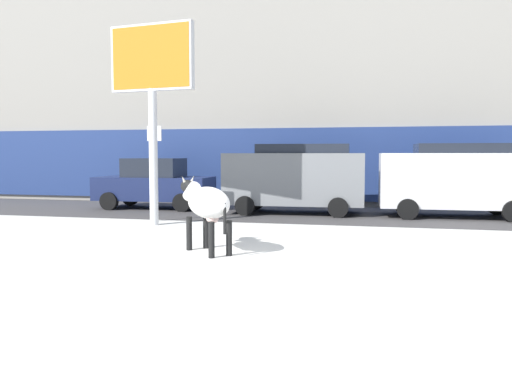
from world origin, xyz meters
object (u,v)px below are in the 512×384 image
object	(u,v)px
cow_holstein	(208,203)
pedestrian_near_billboard	(437,184)
car_white_van	(456,178)
street_sign	(155,165)
car_navy_sedan	(154,184)
billboard	(152,70)
car_grey_van	(295,177)

from	to	relation	value
cow_holstein	pedestrian_near_billboard	world-z (taller)	pedestrian_near_billboard
car_white_van	pedestrian_near_billboard	world-z (taller)	car_white_van
cow_holstein	street_sign	xyz separation A→B (m)	(-3.07, 4.28, 0.67)
car_navy_sedan	street_sign	size ratio (longest dim) A/B	1.51
billboard	car_white_van	xyz separation A→B (m)	(8.52, 3.84, -3.07)
billboard	car_navy_sedan	xyz separation A→B (m)	(-1.84, 4.14, -3.41)
cow_holstein	car_navy_sedan	size ratio (longest dim) A/B	0.39
pedestrian_near_billboard	billboard	bearing A→B (deg)	-140.12
car_grey_van	pedestrian_near_billboard	size ratio (longest dim) A/B	2.69
car_navy_sedan	car_white_van	size ratio (longest dim) A/B	0.91
cow_holstein	car_grey_van	distance (m)	7.29
street_sign	car_white_van	bearing A→B (deg)	19.22
car_grey_van	billboard	bearing A→B (deg)	-132.50
billboard	cow_holstein	bearing A→B (deg)	-51.80
billboard	car_white_van	bearing A→B (deg)	24.25
car_grey_van	street_sign	distance (m)	4.79
car_grey_van	car_white_van	xyz separation A→B (m)	(5.09, 0.09, 0.00)
cow_holstein	car_grey_van	bearing A→B (deg)	84.78
street_sign	pedestrian_near_billboard	bearing A→B (deg)	35.68
car_navy_sedan	car_white_van	world-z (taller)	car_white_van
car_navy_sedan	billboard	bearing A→B (deg)	-66.00
cow_holstein	street_sign	bearing A→B (deg)	125.64
pedestrian_near_billboard	street_sign	xyz separation A→B (m)	(-8.62, -6.19, 0.79)
cow_holstein	billboard	bearing A→B (deg)	128.20
street_sign	car_grey_van	bearing A→B (deg)	38.63
car_grey_van	pedestrian_near_billboard	distance (m)	5.86
cow_holstein	pedestrian_near_billboard	bearing A→B (deg)	62.06
cow_holstein	car_navy_sedan	distance (m)	8.94
car_navy_sedan	street_sign	xyz separation A→B (m)	(1.54, -3.38, 0.76)
car_navy_sedan	pedestrian_near_billboard	xyz separation A→B (m)	(10.16, 2.81, -0.03)
pedestrian_near_billboard	street_sign	bearing A→B (deg)	-144.32
cow_holstein	car_white_van	distance (m)	9.34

